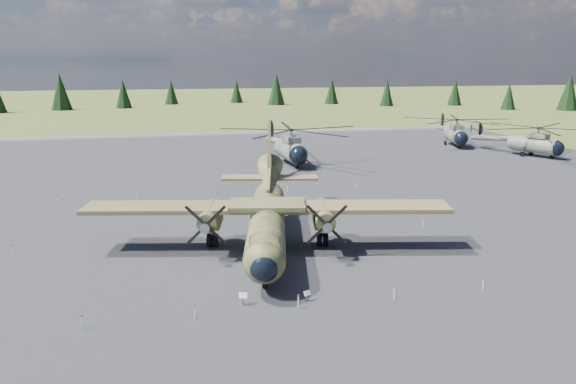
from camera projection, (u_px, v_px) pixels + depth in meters
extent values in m
plane|color=#55622B|center=(234.00, 240.00, 45.23)|extent=(500.00, 500.00, 0.00)
cube|color=#5A5A5F|center=(221.00, 209.00, 54.72)|extent=(120.00, 120.00, 0.04)
cylinder|color=#2F351D|center=(267.00, 223.00, 42.36)|extent=(6.15, 17.33, 2.67)
sphere|color=#2F351D|center=(264.00, 263.00, 34.02)|extent=(3.10, 3.10, 2.61)
sphere|color=black|center=(264.00, 266.00, 33.52)|extent=(2.28, 2.28, 1.92)
cube|color=black|center=(265.00, 243.00, 35.34)|extent=(2.18, 1.88, 0.52)
cone|color=#2F351D|center=(270.00, 179.00, 53.08)|extent=(3.91, 6.95, 4.01)
cube|color=#9DA0A2|center=(268.00, 233.00, 43.54)|extent=(2.95, 5.97, 0.48)
cube|color=#333E20|center=(267.00, 207.00, 42.58)|extent=(27.70, 8.87, 0.33)
cube|color=#2F351D|center=(267.00, 204.00, 42.53)|extent=(6.30, 4.53, 0.33)
cylinder|color=#2F351D|center=(210.00, 215.00, 42.35)|extent=(2.42, 5.14, 1.43)
cube|color=#2F351D|center=(212.00, 220.00, 43.24)|extent=(2.07, 3.46, 0.76)
cone|color=gray|center=(205.00, 227.00, 39.34)|extent=(0.89, 0.99, 0.72)
cylinder|color=black|center=(213.00, 240.00, 43.61)|extent=(1.04, 1.20, 1.05)
cylinder|color=#2F351D|center=(324.00, 215.00, 42.48)|extent=(2.42, 5.14, 1.43)
cube|color=#2F351D|center=(323.00, 220.00, 43.37)|extent=(2.07, 3.46, 0.76)
cone|color=gray|center=(327.00, 226.00, 39.47)|extent=(0.89, 0.99, 0.72)
cylinder|color=black|center=(323.00, 240.00, 43.74)|extent=(1.04, 1.20, 1.05)
cube|color=#2F351D|center=(269.00, 181.00, 49.42)|extent=(1.75, 7.10, 1.60)
cube|color=#333E20|center=(270.00, 178.00, 53.53)|extent=(9.38, 3.94, 0.21)
cylinder|color=gray|center=(265.00, 271.00, 35.35)|extent=(0.16, 0.16, 0.86)
cylinder|color=black|center=(265.00, 281.00, 35.51)|extent=(0.51, 0.94, 0.89)
cylinder|color=slate|center=(290.00, 151.00, 77.41)|extent=(3.10, 7.78, 2.65)
sphere|color=black|center=(299.00, 156.00, 73.85)|extent=(2.58, 2.58, 2.44)
sphere|color=slate|center=(283.00, 147.00, 80.97)|extent=(2.58, 2.58, 2.44)
cube|color=slate|center=(291.00, 139.00, 76.62)|extent=(2.00, 3.49, 0.79)
cylinder|color=gray|center=(291.00, 133.00, 76.44)|extent=(0.40, 0.40, 1.06)
cylinder|color=slate|center=(276.00, 141.00, 84.60)|extent=(1.43, 9.09, 1.52)
cube|color=slate|center=(269.00, 129.00, 88.01)|extent=(0.32, 1.49, 2.54)
cylinder|color=black|center=(271.00, 129.00, 88.11)|extent=(0.23, 2.75, 2.76)
cylinder|color=black|center=(297.00, 166.00, 74.79)|extent=(0.34, 0.74, 0.72)
cylinder|color=black|center=(278.00, 161.00, 78.56)|extent=(0.37, 0.87, 0.85)
cylinder|color=gray|center=(278.00, 157.00, 78.43)|extent=(0.16, 0.16, 1.54)
cylinder|color=black|center=(298.00, 160.00, 79.34)|extent=(0.37, 0.87, 0.85)
cylinder|color=gray|center=(298.00, 156.00, 79.21)|extent=(0.16, 0.16, 1.54)
cylinder|color=slate|center=(455.00, 136.00, 94.49)|extent=(4.07, 7.37, 2.42)
sphere|color=black|center=(461.00, 139.00, 91.10)|extent=(2.71, 2.71, 2.23)
sphere|color=slate|center=(450.00, 133.00, 97.88)|extent=(2.71, 2.71, 2.23)
cube|color=slate|center=(457.00, 127.00, 93.75)|extent=(2.36, 3.41, 0.73)
cylinder|color=gray|center=(457.00, 122.00, 93.59)|extent=(0.42, 0.42, 0.97)
cylinder|color=slate|center=(445.00, 129.00, 101.35)|extent=(2.83, 8.23, 1.39)
cube|color=slate|center=(441.00, 120.00, 104.61)|extent=(0.54, 1.37, 2.33)
cylinder|color=black|center=(442.00, 120.00, 104.60)|extent=(0.68, 2.46, 2.52)
cylinder|color=black|center=(459.00, 146.00, 91.98)|extent=(0.43, 0.71, 0.66)
cylinder|color=black|center=(445.00, 143.00, 95.97)|extent=(0.47, 0.82, 0.78)
cylinder|color=gray|center=(446.00, 140.00, 95.86)|extent=(0.17, 0.17, 1.41)
cylinder|color=black|center=(461.00, 143.00, 95.91)|extent=(0.47, 0.82, 0.78)
cylinder|color=gray|center=(461.00, 140.00, 95.79)|extent=(0.17, 0.17, 1.41)
cylinder|color=slate|center=(535.00, 145.00, 84.15)|extent=(4.93, 7.11, 2.34)
sphere|color=black|center=(557.00, 148.00, 81.55)|extent=(2.86, 2.86, 2.16)
sphere|color=slate|center=(514.00, 143.00, 86.76)|extent=(2.86, 2.86, 2.16)
cube|color=slate|center=(538.00, 136.00, 83.52)|extent=(2.69, 3.39, 0.70)
cylinder|color=gray|center=(539.00, 131.00, 83.36)|extent=(0.45, 0.45, 0.94)
cylinder|color=slate|center=(494.00, 138.00, 89.41)|extent=(4.04, 7.61, 1.34)
cube|color=slate|center=(476.00, 129.00, 91.86)|extent=(0.73, 1.28, 2.25)
cylinder|color=black|center=(477.00, 129.00, 92.05)|extent=(1.06, 2.24, 2.44)
cylinder|color=black|center=(552.00, 157.00, 82.29)|extent=(0.50, 0.69, 0.64)
cylinder|color=black|center=(522.00, 154.00, 84.59)|extent=(0.57, 0.80, 0.75)
cylinder|color=gray|center=(523.00, 151.00, 84.47)|extent=(0.17, 0.17, 1.36)
cylinder|color=black|center=(531.00, 152.00, 86.08)|extent=(0.57, 0.80, 0.75)
cylinder|color=gray|center=(532.00, 149.00, 85.97)|extent=(0.17, 0.17, 1.36)
cube|color=gray|center=(243.00, 300.00, 33.25)|extent=(0.10, 0.10, 0.62)
cube|color=white|center=(243.00, 295.00, 33.13)|extent=(0.53, 0.30, 0.35)
cube|color=gray|center=(307.00, 297.00, 33.75)|extent=(0.10, 0.10, 0.54)
cube|color=white|center=(307.00, 293.00, 33.65)|extent=(0.47, 0.32, 0.30)
cylinder|color=white|center=(82.00, 323.00, 30.16)|extent=(0.07, 0.07, 0.80)
cylinder|color=red|center=(81.00, 316.00, 30.07)|extent=(0.12, 0.12, 0.10)
cylinder|color=white|center=(195.00, 312.00, 31.46)|extent=(0.07, 0.07, 0.80)
cylinder|color=red|center=(194.00, 305.00, 31.36)|extent=(0.12, 0.12, 0.10)
cylinder|color=white|center=(298.00, 302.00, 32.75)|extent=(0.07, 0.07, 0.80)
cylinder|color=red|center=(299.00, 295.00, 32.66)|extent=(0.12, 0.12, 0.10)
cylinder|color=white|center=(394.00, 293.00, 34.04)|extent=(0.07, 0.07, 0.80)
cylinder|color=red|center=(395.00, 287.00, 33.95)|extent=(0.12, 0.12, 0.10)
cylinder|color=white|center=(483.00, 284.00, 35.34)|extent=(0.07, 0.07, 0.80)
cylinder|color=red|center=(484.00, 278.00, 35.25)|extent=(0.12, 0.12, 0.10)
cylinder|color=white|center=(57.00, 199.00, 56.87)|extent=(0.07, 0.07, 0.80)
cylinder|color=red|center=(56.00, 196.00, 56.78)|extent=(0.12, 0.12, 0.10)
cylinder|color=white|center=(138.00, 195.00, 58.60)|extent=(0.07, 0.07, 0.80)
cylinder|color=red|center=(138.00, 192.00, 58.51)|extent=(0.12, 0.12, 0.10)
cylinder|color=white|center=(215.00, 191.00, 60.32)|extent=(0.07, 0.07, 0.80)
cylinder|color=red|center=(215.00, 188.00, 60.23)|extent=(0.12, 0.12, 0.10)
cylinder|color=white|center=(287.00, 188.00, 62.05)|extent=(0.07, 0.07, 0.80)
cylinder|color=red|center=(287.00, 184.00, 61.96)|extent=(0.12, 0.12, 0.10)
cylinder|color=white|center=(356.00, 184.00, 63.77)|extent=(0.07, 0.07, 0.80)
cylinder|color=red|center=(356.00, 181.00, 63.68)|extent=(0.12, 0.12, 0.10)
cylinder|color=white|center=(13.00, 251.00, 41.58)|extent=(0.07, 0.07, 0.80)
cylinder|color=red|center=(12.00, 245.00, 41.48)|extent=(0.12, 0.12, 0.10)
cylinder|color=white|center=(423.00, 223.00, 48.69)|extent=(0.07, 0.07, 0.80)
cylinder|color=red|center=(424.00, 218.00, 48.60)|extent=(0.12, 0.12, 0.10)
cone|color=black|center=(569.00, 92.00, 162.09)|extent=(5.98, 5.98, 10.68)
cone|color=black|center=(509.00, 96.00, 165.23)|extent=(4.29, 4.29, 7.67)
cone|color=black|center=(455.00, 92.00, 181.07)|extent=(4.67, 4.67, 8.33)
cone|color=black|center=(387.00, 93.00, 178.76)|extent=(4.64, 4.64, 8.28)
cone|color=black|center=(332.00, 91.00, 187.40)|extent=(4.76, 4.76, 8.50)
cone|color=black|center=(276.00, 89.00, 182.76)|extent=(5.70, 5.70, 10.18)
cone|color=black|center=(236.00, 91.00, 192.03)|extent=(4.28, 4.28, 7.64)
cone|color=black|center=(171.00, 92.00, 185.22)|extent=(4.45, 4.45, 7.94)
cone|color=black|center=(123.00, 94.00, 170.19)|extent=(4.84, 4.84, 8.64)
cone|color=black|center=(61.00, 91.00, 163.22)|extent=(5.97, 5.97, 10.66)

